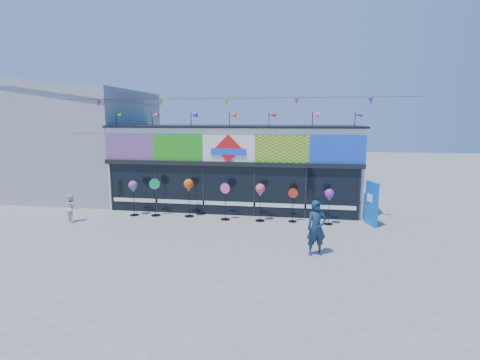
% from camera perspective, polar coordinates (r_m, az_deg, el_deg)
% --- Properties ---
extents(ground, '(80.00, 80.00, 0.00)m').
position_cam_1_polar(ground, '(14.30, -4.39, -8.71)').
color(ground, slate).
rests_on(ground, ground).
extents(kite_shop, '(16.00, 5.70, 5.31)m').
position_cam_1_polar(kite_shop, '(19.57, -0.30, 2.32)').
color(kite_shop, white).
rests_on(kite_shop, ground).
extents(neighbour_building, '(8.18, 7.20, 6.87)m').
position_cam_1_polar(neighbour_building, '(24.21, -23.98, 5.60)').
color(neighbour_building, '#A0A2A5').
rests_on(neighbour_building, ground).
extents(blue_sign, '(0.40, 0.92, 1.85)m').
position_cam_1_polar(blue_sign, '(16.57, 19.40, -3.39)').
color(blue_sign, blue).
rests_on(blue_sign, ground).
extents(spinner_0, '(0.41, 0.41, 1.63)m').
position_cam_1_polar(spinner_0, '(17.82, -15.96, -1.13)').
color(spinner_0, black).
rests_on(spinner_0, ground).
extents(spinner_1, '(0.46, 0.44, 1.73)m').
position_cam_1_polar(spinner_1, '(17.59, -12.81, -2.44)').
color(spinner_1, black).
rests_on(spinner_1, ground).
extents(spinner_2, '(0.44, 0.44, 1.74)m').
position_cam_1_polar(spinner_2, '(17.06, -7.83, -1.00)').
color(spinner_2, black).
rests_on(spinner_2, ground).
extents(spinner_3, '(0.45, 0.42, 1.65)m').
position_cam_1_polar(spinner_3, '(16.48, -2.27, -3.14)').
color(spinner_3, black).
rests_on(spinner_3, ground).
extents(spinner_4, '(0.42, 0.42, 1.66)m').
position_cam_1_polar(spinner_4, '(16.20, 3.11, -1.72)').
color(spinner_4, black).
rests_on(spinner_4, ground).
extents(spinner_5, '(0.41, 0.38, 1.48)m').
position_cam_1_polar(spinner_5, '(16.32, 8.05, -3.67)').
color(spinner_5, black).
rests_on(spinner_5, ground).
extents(spinner_6, '(0.39, 0.39, 1.53)m').
position_cam_1_polar(spinner_6, '(16.11, 13.46, -2.40)').
color(spinner_6, black).
rests_on(spinner_6, ground).
extents(adult_man, '(0.77, 0.63, 1.81)m').
position_cam_1_polar(adult_man, '(12.50, 11.58, -7.17)').
color(adult_man, '#162B46').
rests_on(adult_man, ground).
extents(child, '(0.67, 0.62, 1.20)m').
position_cam_1_polar(child, '(17.80, -24.27, -3.92)').
color(child, white).
rests_on(child, ground).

